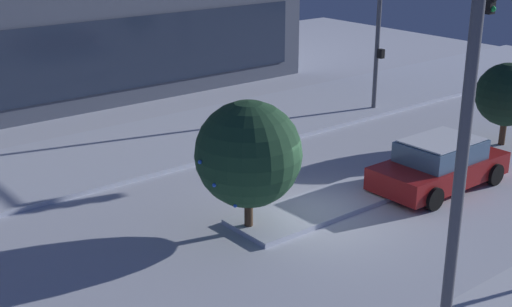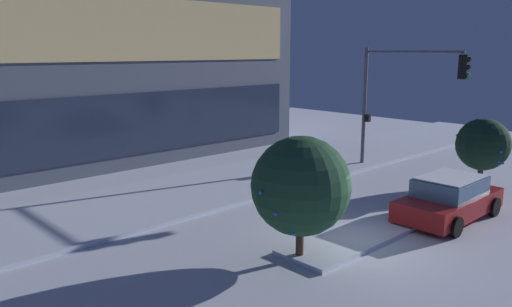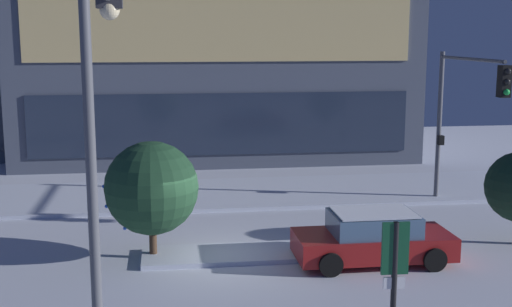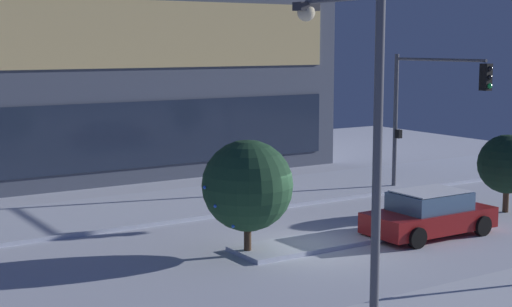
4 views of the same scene
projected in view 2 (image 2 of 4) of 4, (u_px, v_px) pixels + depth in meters
The scene contains 7 objects.
ground at pixel (344, 247), 14.58m from camera, with size 52.00×52.00×0.00m, color silver.
curb_strip_far at pixel (188, 192), 20.06m from camera, with size 52.00×5.20×0.14m, color silver.
median_strip at pixel (388, 223), 16.42m from camera, with size 9.00×1.80×0.14m, color silver.
car_near at pixel (449, 199), 16.92m from camera, with size 4.53×2.11×1.49m.
traffic_light_corner_far_right at pixel (403, 87), 22.81m from camera, with size 0.32×5.17×5.77m.
decorated_tree_median at pixel (301, 186), 13.34m from camera, with size 2.75×2.69×3.43m.
decorated_tree_left_of_median at pixel (483, 144), 20.80m from camera, with size 2.18×2.20×2.90m.
Camera 2 is at (-11.30, -8.21, 5.62)m, focal length 35.11 mm.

